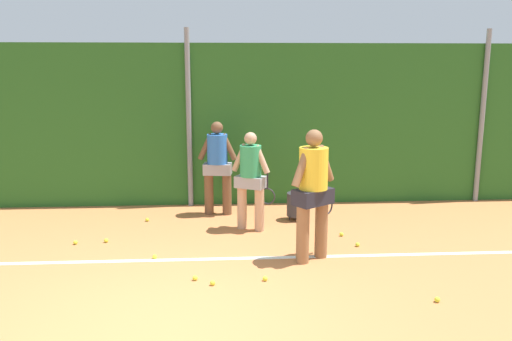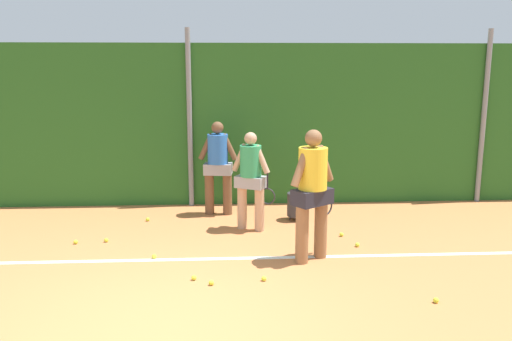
# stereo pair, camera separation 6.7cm
# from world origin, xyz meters

# --- Properties ---
(ground_plane) EXTENTS (31.23, 31.23, 0.00)m
(ground_plane) POSITION_xyz_m (0.00, 1.51, 0.00)
(ground_plane) COLOR #C67542
(hedge_fence_backdrop) EXTENTS (20.30, 0.25, 3.17)m
(hedge_fence_backdrop) POSITION_xyz_m (0.00, 5.15, 1.59)
(hedge_fence_backdrop) COLOR #286023
(hedge_fence_backdrop) RESTS_ON ground_plane
(fence_post_center) EXTENTS (0.10, 0.10, 3.45)m
(fence_post_center) POSITION_xyz_m (0.00, 4.98, 1.73)
(fence_post_center) COLOR gray
(fence_post_center) RESTS_ON ground_plane
(fence_post_right) EXTENTS (0.10, 0.10, 3.45)m
(fence_post_right) POSITION_xyz_m (5.85, 4.98, 1.73)
(fence_post_right) COLOR gray
(fence_post_right) RESTS_ON ground_plane
(court_baseline_paint) EXTENTS (14.83, 0.10, 0.01)m
(court_baseline_paint) POSITION_xyz_m (0.00, 1.97, 0.00)
(court_baseline_paint) COLOR white
(court_baseline_paint) RESTS_ON ground_plane
(player_foreground_near) EXTENTS (0.70, 0.60, 1.89)m
(player_foreground_near) POSITION_xyz_m (1.92, 1.87, 1.06)
(player_foreground_near) COLOR #8C603D
(player_foreground_near) RESTS_ON ground_plane
(player_midcourt) EXTENTS (0.73, 0.48, 1.67)m
(player_midcourt) POSITION_xyz_m (1.11, 3.35, 0.94)
(player_midcourt) COLOR tan
(player_midcourt) RESTS_ON ground_plane
(player_backcourt_far) EXTENTS (0.73, 0.37, 1.75)m
(player_backcourt_far) POSITION_xyz_m (0.55, 4.32, 0.98)
(player_backcourt_far) COLOR brown
(player_backcourt_far) RESTS_ON ground_plane
(ball_hopper) EXTENTS (0.36, 0.36, 0.51)m
(ball_hopper) POSITION_xyz_m (1.97, 3.86, 0.29)
(ball_hopper) COLOR #2D2D33
(ball_hopper) RESTS_ON ground_plane
(tennis_ball_0) EXTENTS (0.07, 0.07, 0.07)m
(tennis_ball_0) POSITION_xyz_m (2.72, 2.37, 0.03)
(tennis_ball_0) COLOR #CCDB33
(tennis_ball_0) RESTS_ON ground_plane
(tennis_ball_1) EXTENTS (0.07, 0.07, 0.07)m
(tennis_ball_1) POSITION_xyz_m (3.17, 0.39, 0.03)
(tennis_ball_1) COLOR #CCDB33
(tennis_ball_1) RESTS_ON ground_plane
(tennis_ball_2) EXTENTS (0.07, 0.07, 0.07)m
(tennis_ball_2) POSITION_xyz_m (-1.67, 2.75, 0.03)
(tennis_ball_2) COLOR #CCDB33
(tennis_ball_2) RESTS_ON ground_plane
(tennis_ball_3) EXTENTS (0.07, 0.07, 0.07)m
(tennis_ball_3) POSITION_xyz_m (-0.72, 3.92, 0.03)
(tennis_ball_3) COLOR #CCDB33
(tennis_ball_3) RESTS_ON ground_plane
(tennis_ball_5) EXTENTS (0.07, 0.07, 0.07)m
(tennis_ball_5) POSITION_xyz_m (1.18, 1.15, 0.03)
(tennis_ball_5) COLOR #CCDB33
(tennis_ball_5) RESTS_ON ground_plane
(tennis_ball_6) EXTENTS (0.07, 0.07, 0.07)m
(tennis_ball_6) POSITION_xyz_m (0.27, 1.22, 0.03)
(tennis_ball_6) COLOR #CCDB33
(tennis_ball_6) RESTS_ON ground_plane
(tennis_ball_8) EXTENTS (0.07, 0.07, 0.07)m
(tennis_ball_8) POSITION_xyz_m (-1.21, 2.81, 0.03)
(tennis_ball_8) COLOR #CCDB33
(tennis_ball_8) RESTS_ON ground_plane
(tennis_ball_9) EXTENTS (0.07, 0.07, 0.07)m
(tennis_ball_9) POSITION_xyz_m (0.50, 1.05, 0.03)
(tennis_ball_9) COLOR #CCDB33
(tennis_ball_9) RESTS_ON ground_plane
(tennis_ball_10) EXTENTS (0.07, 0.07, 0.07)m
(tennis_ball_10) POSITION_xyz_m (2.58, 2.88, 0.03)
(tennis_ball_10) COLOR #CCDB33
(tennis_ball_10) RESTS_ON ground_plane
(tennis_ball_11) EXTENTS (0.07, 0.07, 0.07)m
(tennis_ball_11) POSITION_xyz_m (-0.36, 2.04, 0.03)
(tennis_ball_11) COLOR #CCDB33
(tennis_ball_11) RESTS_ON ground_plane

